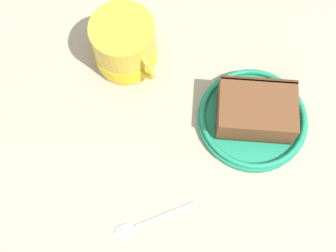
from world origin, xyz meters
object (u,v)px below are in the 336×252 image
(small_plate, at_px, (253,120))
(cake_slice, at_px, (256,111))
(teaspoon, at_px, (137,225))
(tea_mug, at_px, (125,46))

(small_plate, distance_m, cake_slice, 0.03)
(small_plate, xyz_separation_m, teaspoon, (0.18, 0.15, -0.01))
(cake_slice, xyz_separation_m, teaspoon, (0.18, 0.15, -0.03))
(small_plate, relative_size, teaspoon, 1.39)
(small_plate, height_order, teaspoon, small_plate)
(tea_mug, bearing_deg, small_plate, 147.85)
(teaspoon, bearing_deg, cake_slice, -140.07)
(tea_mug, relative_size, teaspoon, 0.92)
(small_plate, bearing_deg, cake_slice, -97.35)
(cake_slice, height_order, teaspoon, cake_slice)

